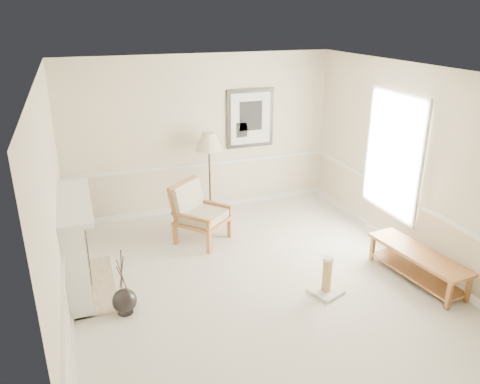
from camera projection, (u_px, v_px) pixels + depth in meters
name	position (u px, v px, depth m)	size (l,w,h in m)	color
ground	(255.00, 279.00, 6.68)	(5.50, 5.50, 0.00)	silver
room	(264.00, 151.00, 6.12)	(5.04, 5.54, 2.92)	beige
fireplace	(76.00, 247.00, 6.24)	(0.64, 1.64, 1.31)	white
floor_vase	(125.00, 301.00, 5.89)	(0.31, 0.31, 0.91)	black
armchair	(197.00, 210.00, 7.68)	(1.07, 1.08, 0.98)	#975B30
floor_lamp	(209.00, 144.00, 8.31)	(0.61, 0.61, 1.57)	black
bench	(417.00, 261.00, 6.57)	(0.65, 1.60, 0.44)	#975B30
scratching_post	(326.00, 282.00, 6.30)	(0.49, 0.49, 0.54)	white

